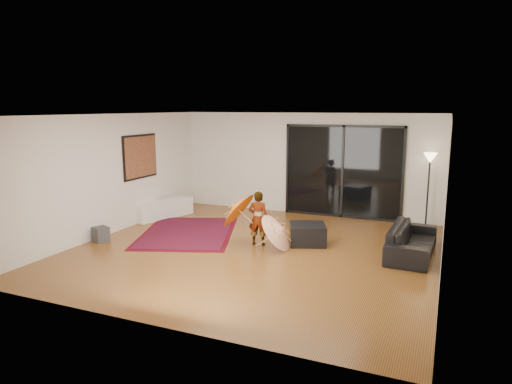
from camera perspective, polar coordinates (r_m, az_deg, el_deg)
The scene contains 17 objects.
floor at distance 9.31m, azimuth -0.22°, elevation -7.24°, with size 7.00×7.00×0.00m, color brown.
ceiling at distance 8.86m, azimuth -0.23°, elevation 9.62°, with size 7.00×7.00×0.00m, color white.
wall_back at distance 12.25m, azimuth 6.25°, elevation 3.50°, with size 7.00×7.00×0.00m, color silver.
wall_front at distance 6.00m, azimuth -13.54°, elevation -4.21°, with size 7.00×7.00×0.00m, color silver.
wall_left at distance 10.83m, azimuth -17.51°, elevation 2.14°, with size 7.00×7.00×0.00m, color silver.
wall_right at distance 8.28m, azimuth 22.65°, elevation -0.68°, with size 7.00×7.00×0.00m, color silver.
sliding_door at distance 11.99m, azimuth 10.78°, elevation 2.50°, with size 3.06×0.07×2.40m.
painting at distance 11.55m, azimuth -14.25°, elevation 4.31°, with size 0.04×1.28×1.08m.
media_console at distance 12.14m, azimuth -11.42°, elevation -2.09°, with size 0.41×1.65×0.46m, color white.
speaker at distance 10.35m, azimuth -18.83°, elevation -5.05°, with size 0.29×0.29×0.33m, color #424244.
persian_rug at distance 10.63m, azimuth -8.51°, elevation -5.02°, with size 2.85×3.33×0.02m.
sofa at distance 9.44m, azimuth 18.91°, elevation -5.73°, with size 1.99×0.78×0.58m, color black.
ottoman at distance 9.72m, azimuth 6.45°, elevation -5.23°, with size 0.74×0.74×0.42m, color black.
floor_lamp at distance 11.45m, azimuth 20.86°, elevation 2.70°, with size 0.31×0.31×1.79m.
child at distance 9.49m, azimuth 0.28°, elevation -3.30°, with size 0.42×0.27×1.14m, color #999999.
parasol_orange at distance 9.63m, azimuth -2.86°, elevation -2.12°, with size 0.68×0.88×0.90m.
parasol_white at distance 9.16m, azimuth 3.39°, elevation -4.27°, with size 0.67×0.85×0.94m.
Camera 1 is at (3.49, -8.14, 2.86)m, focal length 32.00 mm.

